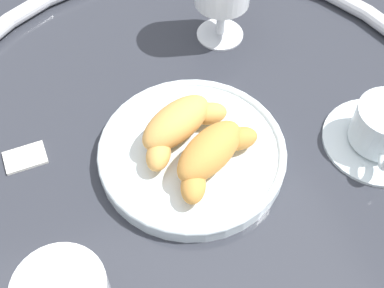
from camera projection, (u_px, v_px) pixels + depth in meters
ground_plane at (195, 139)px, 0.67m from camera, size 2.20×2.20×0.00m
table_chrome_rim at (195, 134)px, 0.66m from camera, size 0.71×0.71×0.02m
pastry_plate at (192, 153)px, 0.64m from camera, size 0.23×0.23×0.02m
croissant_large at (178, 126)px, 0.63m from camera, size 0.12×0.10×0.04m
croissant_small at (210, 154)px, 0.60m from camera, size 0.12×0.11×0.04m
coffee_cup_near at (383, 130)px, 0.64m from camera, size 0.14×0.14×0.06m
sugar_packet at (25, 157)px, 0.65m from camera, size 0.05×0.04×0.01m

